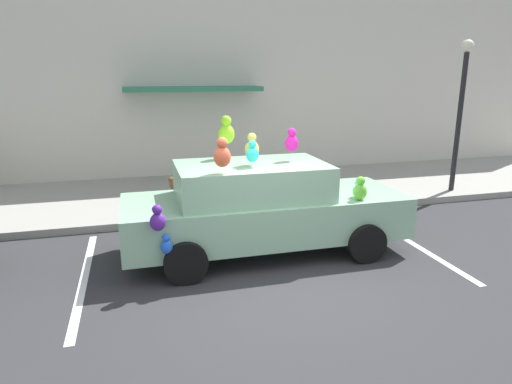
# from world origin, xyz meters

# --- Properties ---
(ground_plane) EXTENTS (60.00, 60.00, 0.00)m
(ground_plane) POSITION_xyz_m (0.00, 0.00, 0.00)
(ground_plane) COLOR #2D2D30
(sidewalk) EXTENTS (24.00, 4.00, 0.15)m
(sidewalk) POSITION_xyz_m (0.00, 5.00, 0.07)
(sidewalk) COLOR gray
(sidewalk) RESTS_ON ground
(storefront_building) EXTENTS (24.00, 1.25, 6.40)m
(storefront_building) POSITION_xyz_m (-0.00, 7.14, 3.19)
(storefront_building) COLOR beige
(storefront_building) RESTS_ON ground
(parking_stripe_front) EXTENTS (0.12, 3.60, 0.01)m
(parking_stripe_front) POSITION_xyz_m (2.82, 1.00, 0.00)
(parking_stripe_front) COLOR silver
(parking_stripe_front) RESTS_ON ground
(parking_stripe_rear) EXTENTS (0.12, 3.60, 0.01)m
(parking_stripe_rear) POSITION_xyz_m (-2.74, 1.00, 0.00)
(parking_stripe_rear) COLOR silver
(parking_stripe_rear) RESTS_ON ground
(plush_covered_car) EXTENTS (4.66, 1.96, 2.27)m
(plush_covered_car) POSITION_xyz_m (0.10, 1.28, 0.81)
(plush_covered_car) COLOR #86B391
(plush_covered_car) RESTS_ON ground
(teddy_bear_on_sidewalk) EXTENTS (0.40, 0.33, 0.76)m
(teddy_bear_on_sidewalk) POSITION_xyz_m (-1.11, 3.47, 0.50)
(teddy_bear_on_sidewalk) COLOR brown
(teddy_bear_on_sidewalk) RESTS_ON sidewalk
(street_lamp_post) EXTENTS (0.28, 0.28, 3.55)m
(street_lamp_post) POSITION_xyz_m (5.62, 3.50, 2.35)
(street_lamp_post) COLOR black
(street_lamp_post) RESTS_ON sidewalk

